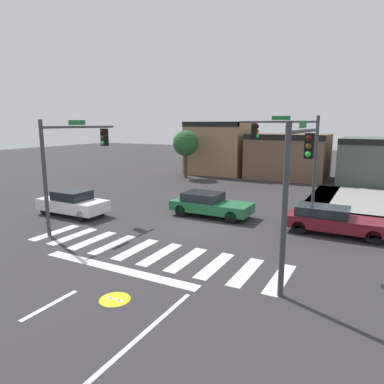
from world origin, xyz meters
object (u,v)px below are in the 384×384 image
Objects in this scene: car_white at (73,203)px; roadside_tree at (186,144)px; traffic_signal_southwest at (74,153)px; car_maroon at (333,220)px; traffic_signal_northeast at (287,146)px; car_green at (209,204)px; traffic_signal_southeast at (298,170)px.

roadside_tree is (-1.17, 15.64, 2.62)m from car_white.
car_maroon is at bearing -67.97° from traffic_signal_southwest.
car_green is (-3.55, -3.12, -3.29)m from traffic_signal_northeast.
roadside_tree is (-15.03, 12.29, 2.66)m from car_maroon.
car_green is at bearing -45.71° from traffic_signal_southwest.
traffic_signal_southeast reaches higher than car_maroon.
car_maroon is (6.73, -0.24, -0.01)m from car_green.
traffic_signal_southeast is (11.25, -0.97, -0.07)m from traffic_signal_southwest.
traffic_signal_northeast is 9.49m from traffic_signal_southeast.
car_white is 0.91× the size of car_green.
traffic_signal_southeast is 1.13× the size of car_maroon.
car_white is at bearing 52.77° from traffic_signal_southwest.
traffic_signal_southeast is 1.29× the size of car_white.
traffic_signal_northeast reaches higher than car_white.
traffic_signal_southeast is at bearing -44.82° from car_green.
traffic_signal_northeast is 1.23× the size of roadside_tree.
roadside_tree is at bearing 38.46° from traffic_signal_southeast.
car_green is 14.87m from roadside_tree.
car_maroon is at bearing -6.53° from traffic_signal_southeast.
car_white reaches higher than car_maroon.
traffic_signal_southeast is 1.17× the size of car_green.
traffic_signal_southwest reaches higher than car_green.
car_green is at bearing -153.34° from car_white.
car_white is at bearing -153.34° from car_green.
traffic_signal_northeast is at bearing -37.00° from roadside_tree.
car_white is (-10.68, -6.71, -3.27)m from traffic_signal_northeast.
traffic_signal_southwest is 1.15× the size of car_maroon.
traffic_signal_southwest is at bearing -79.69° from roadside_tree.
traffic_signal_southwest is 1.31× the size of car_white.
traffic_signal_southwest is 1.18× the size of roadside_tree.
traffic_signal_southwest reaches higher than roadside_tree.
car_white is 15.90m from roadside_tree.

